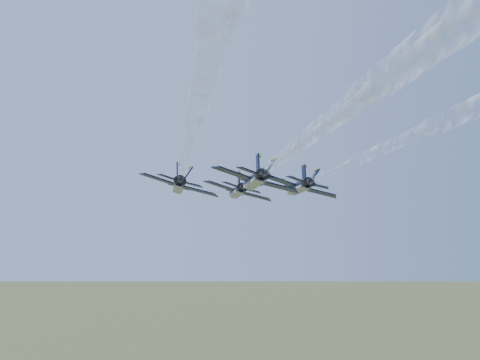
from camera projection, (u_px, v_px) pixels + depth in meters
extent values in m
cylinder|color=black|center=(237.00, 191.00, 100.20)|extent=(3.07, 11.97, 1.88)
cone|color=black|center=(233.00, 193.00, 107.21)|extent=(2.10, 2.50, 1.88)
ellipsoid|color=black|center=(236.00, 189.00, 103.26)|extent=(1.25, 2.24, 0.95)
cube|color=gray|center=(236.00, 194.00, 100.14)|extent=(2.47, 10.72, 0.76)
cube|color=black|center=(220.00, 186.00, 99.20)|extent=(5.52, 3.86, 1.58)
cube|color=yellow|center=(220.00, 186.00, 100.72)|extent=(4.84, 1.34, 1.57)
cube|color=black|center=(255.00, 196.00, 99.77)|extent=(5.75, 4.64, 1.58)
cube|color=yellow|center=(254.00, 196.00, 101.28)|extent=(4.60, 2.26, 1.57)
cube|color=black|center=(230.00, 185.00, 94.43)|extent=(2.58, 2.01, 0.76)
cube|color=black|center=(253.00, 192.00, 94.78)|extent=(2.67, 2.32, 0.76)
cube|color=black|center=(239.00, 180.00, 95.30)|extent=(0.42, 1.98, 2.33)
cube|color=black|center=(248.00, 183.00, 95.44)|extent=(1.61, 2.10, 2.01)
cylinder|color=black|center=(239.00, 188.00, 93.94)|extent=(1.32, 1.19, 1.22)
cylinder|color=black|center=(244.00, 190.00, 94.02)|extent=(1.32, 1.19, 1.22)
cylinder|color=black|center=(179.00, 185.00, 87.00)|extent=(3.07, 11.97, 1.88)
cone|color=black|center=(178.00, 188.00, 94.01)|extent=(2.10, 2.50, 1.88)
ellipsoid|color=black|center=(180.00, 183.00, 90.06)|extent=(1.25, 2.24, 0.95)
cube|color=gray|center=(178.00, 189.00, 86.94)|extent=(2.47, 10.72, 0.76)
cube|color=black|center=(159.00, 179.00, 86.00)|extent=(5.52, 3.86, 1.58)
cube|color=yellow|center=(159.00, 179.00, 87.51)|extent=(4.84, 1.34, 1.57)
cube|color=black|center=(199.00, 191.00, 86.57)|extent=(5.75, 4.64, 1.58)
cube|color=yellow|center=(199.00, 191.00, 88.08)|extent=(4.60, 2.26, 1.57)
cube|color=black|center=(167.00, 178.00, 81.23)|extent=(2.58, 2.01, 0.76)
cube|color=black|center=(193.00, 186.00, 81.58)|extent=(2.67, 2.32, 0.76)
cube|color=black|center=(177.00, 172.00, 82.10)|extent=(0.42, 1.98, 2.33)
cube|color=black|center=(188.00, 175.00, 82.24)|extent=(1.61, 2.10, 2.01)
cylinder|color=black|center=(177.00, 181.00, 80.74)|extent=(1.32, 1.19, 1.22)
cylinder|color=black|center=(183.00, 183.00, 80.82)|extent=(1.32, 1.19, 1.22)
cylinder|color=black|center=(299.00, 186.00, 90.14)|extent=(3.07, 11.97, 1.88)
cone|color=black|center=(289.00, 190.00, 97.15)|extent=(2.10, 2.50, 1.88)
ellipsoid|color=black|center=(295.00, 185.00, 93.20)|extent=(1.25, 2.24, 0.95)
cube|color=gray|center=(298.00, 190.00, 90.08)|extent=(2.47, 10.72, 0.76)
cube|color=black|center=(280.00, 181.00, 89.14)|extent=(5.52, 3.86, 1.58)
cube|color=yellow|center=(279.00, 181.00, 90.65)|extent=(4.84, 1.34, 1.57)
cube|color=black|center=(319.00, 192.00, 89.71)|extent=(5.75, 4.64, 1.58)
cube|color=yellow|center=(317.00, 193.00, 91.22)|extent=(4.60, 2.26, 1.57)
cube|color=black|center=(295.00, 180.00, 84.37)|extent=(2.58, 2.01, 0.76)
cube|color=black|center=(320.00, 187.00, 84.72)|extent=(2.67, 2.32, 0.76)
cube|color=black|center=(304.00, 174.00, 85.24)|extent=(0.42, 1.98, 2.33)
cube|color=black|center=(314.00, 177.00, 85.38)|extent=(1.61, 2.10, 2.01)
cylinder|color=black|center=(306.00, 183.00, 83.88)|extent=(1.32, 1.19, 1.22)
cylinder|color=black|center=(311.00, 185.00, 83.96)|extent=(1.32, 1.19, 1.22)
cylinder|color=black|center=(255.00, 180.00, 77.92)|extent=(3.07, 11.97, 1.88)
cone|color=black|center=(248.00, 184.00, 84.93)|extent=(2.10, 2.50, 1.88)
ellipsoid|color=black|center=(253.00, 178.00, 80.98)|extent=(1.25, 2.24, 0.95)
cube|color=gray|center=(254.00, 184.00, 77.85)|extent=(2.47, 10.72, 0.76)
cube|color=black|center=(233.00, 173.00, 76.92)|extent=(5.52, 3.86, 1.58)
cube|color=yellow|center=(232.00, 174.00, 78.43)|extent=(4.84, 1.34, 1.57)
cube|color=black|center=(278.00, 187.00, 77.49)|extent=(5.75, 4.64, 1.58)
cube|color=yellow|center=(276.00, 187.00, 79.00)|extent=(4.60, 2.26, 1.57)
cube|color=black|center=(247.00, 171.00, 72.15)|extent=(2.58, 2.01, 0.76)
cube|color=black|center=(276.00, 180.00, 72.50)|extent=(2.67, 2.32, 0.76)
cube|color=black|center=(258.00, 165.00, 73.01)|extent=(0.42, 1.98, 2.33)
cube|color=black|center=(270.00, 168.00, 73.16)|extent=(1.61, 2.10, 2.01)
cylinder|color=black|center=(259.00, 175.00, 71.66)|extent=(1.32, 1.19, 1.22)
cylinder|color=black|center=(266.00, 177.00, 71.73)|extent=(1.32, 1.19, 1.22)
cylinder|color=white|center=(251.00, 183.00, 84.26)|extent=(3.05, 20.33, 0.99)
cylinder|color=white|center=(275.00, 170.00, 65.28)|extent=(3.42, 20.37, 1.37)
cylinder|color=white|center=(320.00, 146.00, 46.30)|extent=(3.86, 20.41, 1.81)
cylinder|color=white|center=(426.00, 87.00, 27.32)|extent=(4.36, 20.47, 2.32)
cylinder|color=white|center=(182.00, 175.00, 71.06)|extent=(3.05, 20.33, 0.99)
cylinder|color=white|center=(187.00, 155.00, 52.08)|extent=(3.42, 20.37, 1.37)
cylinder|color=white|center=(199.00, 112.00, 33.10)|extent=(3.86, 20.41, 1.81)
cylinder|color=white|center=(327.00, 177.00, 74.20)|extent=(3.05, 20.33, 0.99)
cylinder|color=white|center=(382.00, 159.00, 55.22)|extent=(3.42, 20.37, 1.37)
cylinder|color=white|center=(278.00, 167.00, 61.98)|extent=(3.05, 20.33, 0.99)
cylinder|color=white|center=(326.00, 139.00, 43.00)|extent=(3.42, 20.37, 1.37)
cylinder|color=white|center=(453.00, 68.00, 24.02)|extent=(3.86, 20.41, 1.81)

